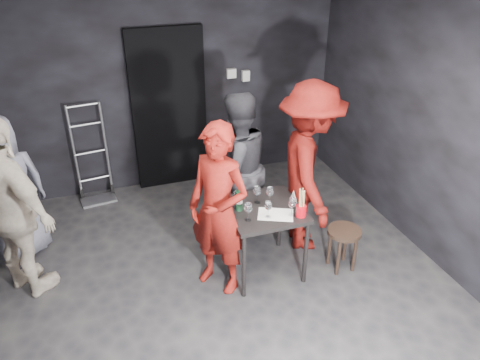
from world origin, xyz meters
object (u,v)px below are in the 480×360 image
object	(u,v)px
tasting_table	(264,216)
bystander_cream	(7,193)
bystander_grey	(7,186)
woman_black	(236,159)
breadstick_cup	(302,203)
wine_bottle	(239,200)
hand_truck	(96,183)
stool	(344,238)
man_maroon	(310,149)
server_red	(218,200)

from	to	relation	value
tasting_table	bystander_cream	bearing A→B (deg)	168.25
bystander_cream	bystander_grey	bearing A→B (deg)	-30.89
woman_black	breadstick_cup	xyz separation A→B (m)	(0.32, -0.95, -0.07)
woman_black	wine_bottle	world-z (taller)	woman_black
hand_truck	tasting_table	distance (m)	2.57
bystander_grey	wine_bottle	bearing A→B (deg)	125.67
tasting_table	woman_black	bearing A→B (deg)	93.71
stool	bystander_grey	distance (m)	3.46
woman_black	bystander_grey	xyz separation A→B (m)	(-2.32, 0.41, -0.12)
woman_black	man_maroon	xyz separation A→B (m)	(0.66, -0.40, 0.20)
man_maroon	bystander_cream	distance (m)	2.88
bystander_cream	bystander_grey	size ratio (longest dim) A/B	1.31
tasting_table	server_red	size ratio (longest dim) A/B	0.39
hand_truck	woman_black	bearing A→B (deg)	-49.27
tasting_table	woman_black	xyz separation A→B (m)	(-0.05, 0.71, 0.30)
server_red	wine_bottle	xyz separation A→B (m)	(0.24, 0.11, -0.11)
tasting_table	wine_bottle	bearing A→B (deg)	169.14
stool	wine_bottle	size ratio (longest dim) A/B	1.61
tasting_table	server_red	bearing A→B (deg)	-172.58
breadstick_cup	bystander_cream	bearing A→B (deg)	164.28
man_maroon	breadstick_cup	size ratio (longest dim) A/B	7.41
server_red	wine_bottle	world-z (taller)	server_red
wine_bottle	bystander_cream	bearing A→B (deg)	168.14
stool	woman_black	bearing A→B (deg)	131.11
woman_black	bystander_cream	xyz separation A→B (m)	(-2.21, -0.24, 0.14)
tasting_table	bystander_grey	size ratio (longest dim) A/B	0.45
man_maroon	wine_bottle	world-z (taller)	man_maroon
tasting_table	woman_black	size ratio (longest dim) A/B	0.39
man_maroon	breadstick_cup	xyz separation A→B (m)	(-0.34, -0.54, -0.26)
server_red	breadstick_cup	distance (m)	0.78
stool	server_red	size ratio (longest dim) A/B	0.24
tasting_table	breadstick_cup	xyz separation A→B (m)	(0.27, -0.24, 0.24)
hand_truck	woman_black	xyz separation A→B (m)	(1.48, -1.33, 0.73)
bystander_cream	hand_truck	bearing A→B (deg)	-65.76
stool	man_maroon	distance (m)	0.96
hand_truck	man_maroon	bearing A→B (deg)	-46.29
server_red	hand_truck	bearing A→B (deg)	166.87
bystander_cream	tasting_table	bearing A→B (deg)	-142.32
bystander_cream	wine_bottle	size ratio (longest dim) A/B	7.48
stool	wine_bottle	bearing A→B (deg)	164.22
bystander_grey	man_maroon	bearing A→B (deg)	137.13
wine_bottle	bystander_grey	bearing A→B (deg)	153.25
server_red	bystander_grey	world-z (taller)	server_red
woman_black	wine_bottle	distance (m)	0.69
bystander_grey	breadstick_cup	world-z (taller)	bystander_grey
tasting_table	bystander_cream	distance (m)	2.35
woman_black	breadstick_cup	size ratio (longest dim) A/B	6.16
stool	wine_bottle	distance (m)	1.17
hand_truck	tasting_table	bearing A→B (deg)	-60.48
tasting_table	man_maroon	xyz separation A→B (m)	(0.62, 0.30, 0.50)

